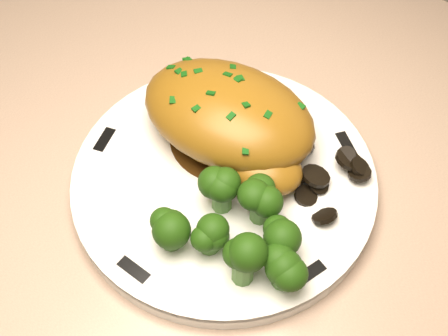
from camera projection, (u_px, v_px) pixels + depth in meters
The scene contains 10 objects.
plate at pixel (224, 180), 0.55m from camera, with size 0.29×0.29×0.02m, color white.
rim_accent_0 at pixel (346, 144), 0.56m from camera, with size 0.03×0.01×0.00m, color black.
rim_accent_1 at pixel (227, 79), 0.62m from camera, with size 0.03×0.01×0.00m, color black.
rim_accent_2 at pixel (105, 140), 0.56m from camera, with size 0.03×0.01×0.00m, color black.
rim_accent_3 at pixel (134, 270), 0.48m from camera, with size 0.03×0.01×0.00m, color black.
rim_accent_4 at pixel (309, 274), 0.48m from camera, with size 0.03×0.01×0.00m, color black.
gravy_pool at pixel (228, 136), 0.57m from camera, with size 0.12×0.12×0.00m, color #371F0A.
chicken_breast at pixel (232, 120), 0.54m from camera, with size 0.19×0.14×0.07m.
mushroom_pile at pixel (295, 165), 0.54m from camera, with size 0.11×0.08×0.03m.
broccoli_florets at pixel (238, 231), 0.47m from camera, with size 0.13×0.10×0.04m.
Camera 1 is at (-0.10, 1.32, 1.39)m, focal length 45.00 mm.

